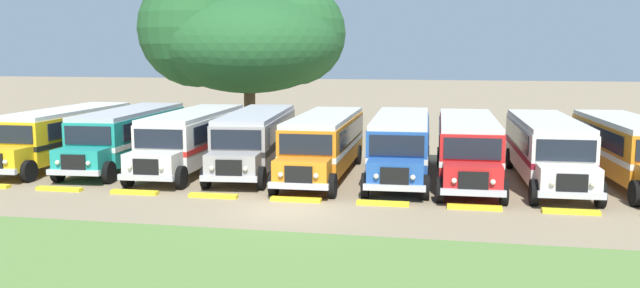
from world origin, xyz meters
TOP-DOWN VIEW (x-y plane):
  - ground_plane at (0.00, 0.00)m, footprint 220.00×220.00m
  - foreground_grass_strip at (0.00, -7.44)m, footprint 80.00×9.24m
  - parked_bus_slot_0 at (-13.77, 7.83)m, footprint 2.69×10.84m
  - parked_bus_slot_1 at (-10.38, 8.18)m, footprint 3.20×10.91m
  - parked_bus_slot_2 at (-6.69, 7.71)m, footprint 3.02×10.88m
  - parked_bus_slot_3 at (-3.58, 8.15)m, footprint 3.58×10.98m
  - parked_bus_slot_4 at (0.01, 7.27)m, footprint 2.83×10.86m
  - parked_bus_slot_5 at (3.57, 7.68)m, footprint 3.04×10.89m
  - parked_bus_slot_6 at (6.60, 7.36)m, footprint 2.89×10.87m
  - parked_bus_slot_7 at (10.06, 7.60)m, footprint 2.99×10.88m
  - parked_bus_slot_8 at (13.58, 8.18)m, footprint 3.39×10.95m
  - curb_wheelstop_1 at (-10.20, 1.55)m, footprint 2.00×0.36m
  - curb_wheelstop_2 at (-6.80, 1.55)m, footprint 2.00×0.36m
  - curb_wheelstop_3 at (-3.40, 1.55)m, footprint 2.00×0.36m
  - curb_wheelstop_4 at (0.00, 1.55)m, footprint 2.00×0.36m
  - curb_wheelstop_5 at (3.40, 1.55)m, footprint 2.00×0.36m
  - curb_wheelstop_6 at (6.80, 1.55)m, footprint 2.00×0.36m
  - curb_wheelstop_7 at (10.20, 1.55)m, footprint 2.00×0.36m
  - broad_shade_tree at (-7.79, 20.22)m, footprint 13.37×12.60m

SIDE VIEW (x-z plane):
  - ground_plane at x=0.00m, z-range 0.00..0.00m
  - foreground_grass_strip at x=0.00m, z-range 0.00..0.01m
  - curb_wheelstop_1 at x=-10.20m, z-range 0.00..0.15m
  - curb_wheelstop_2 at x=-6.80m, z-range 0.00..0.15m
  - curb_wheelstop_3 at x=-3.40m, z-range 0.00..0.15m
  - curb_wheelstop_4 at x=0.00m, z-range 0.00..0.15m
  - curb_wheelstop_5 at x=3.40m, z-range 0.00..0.15m
  - curb_wheelstop_6 at x=6.80m, z-range 0.00..0.15m
  - curb_wheelstop_7 at x=10.20m, z-range 0.00..0.15m
  - parked_bus_slot_0 at x=-13.77m, z-range 0.17..2.99m
  - parked_bus_slot_1 at x=-10.38m, z-range 0.17..2.99m
  - parked_bus_slot_2 at x=-6.69m, z-range 0.17..2.99m
  - parked_bus_slot_3 at x=-3.58m, z-range 0.17..2.99m
  - parked_bus_slot_4 at x=0.01m, z-range 0.17..2.99m
  - parked_bus_slot_5 at x=3.57m, z-range 0.17..2.99m
  - parked_bus_slot_6 at x=6.60m, z-range 0.17..2.99m
  - parked_bus_slot_7 at x=10.06m, z-range 0.17..2.99m
  - parked_bus_slot_8 at x=13.58m, z-range 0.17..2.99m
  - broad_shade_tree at x=-7.79m, z-range 1.10..12.16m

